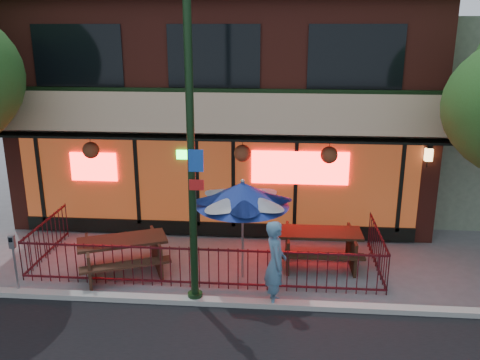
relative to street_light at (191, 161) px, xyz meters
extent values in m
plane|color=gray|center=(0.00, 0.40, -3.15)|extent=(80.00, 80.00, 0.00)
cube|color=#999993|center=(0.00, -0.10, -3.09)|extent=(80.00, 0.25, 0.12)
cube|color=maroon|center=(0.00, 7.60, 0.10)|extent=(12.00, 8.00, 6.50)
cube|color=#59230F|center=(0.00, 3.58, -1.50)|extent=(11.00, 0.06, 2.60)
cube|color=#FF0C0C|center=(2.30, 3.50, -1.05)|extent=(2.60, 0.04, 0.90)
cube|color=#FF0C0C|center=(-3.40, 3.50, -1.15)|extent=(1.30, 0.04, 0.80)
cube|color=tan|center=(0.00, 3.10, 0.40)|extent=(12.20, 1.33, 1.26)
cube|color=black|center=(-3.60, 3.58, 1.85)|extent=(2.40, 0.06, 1.60)
cube|color=black|center=(0.00, 3.58, 1.85)|extent=(2.40, 0.06, 1.60)
cube|color=black|center=(3.60, 3.58, 1.85)|extent=(2.40, 0.06, 1.60)
cube|color=black|center=(0.00, 3.55, -2.90)|extent=(11.00, 0.12, 0.40)
cube|color=#FFC672|center=(5.60, 3.42, -0.60)|extent=(0.18, 0.18, 0.32)
cube|color=#440E16|center=(0.00, 0.60, -2.20)|extent=(8.40, 0.04, 0.04)
cube|color=#440E16|center=(0.00, 0.60, -3.03)|extent=(8.40, 0.04, 0.04)
cube|color=#440E16|center=(-4.20, 1.90, -2.20)|extent=(0.04, 2.60, 0.04)
cube|color=#440E16|center=(4.20, 1.90, -2.20)|extent=(0.04, 2.60, 0.04)
cylinder|color=#440E16|center=(0.00, 0.60, -2.65)|extent=(0.02, 0.02, 1.00)
cylinder|color=black|center=(0.00, 0.00, 0.35)|extent=(0.16, 0.16, 7.00)
cylinder|color=black|center=(0.00, 0.00, -3.05)|extent=(0.32, 0.32, 0.20)
cube|color=#194CB2|center=(0.12, -0.15, 0.05)|extent=(0.30, 0.02, 0.45)
cube|color=red|center=(0.12, -0.15, -0.45)|extent=(0.30, 0.02, 0.22)
cube|color=#3F2316|center=(-2.68, 0.86, -2.72)|extent=(0.64, 1.40, 0.85)
cube|color=#3F2316|center=(-1.20, 1.48, -2.72)|extent=(0.64, 1.40, 0.85)
cube|color=#3F2316|center=(-1.94, 1.17, -2.30)|extent=(2.24, 1.59, 0.07)
cube|color=#3F2316|center=(-1.70, 0.59, -2.64)|extent=(2.03, 1.09, 0.06)
cube|color=#3F2316|center=(-2.19, 1.75, -2.64)|extent=(2.03, 1.09, 0.06)
cube|color=#311E11|center=(2.00, 2.06, -2.73)|extent=(0.09, 1.48, 0.84)
cube|color=#311E11|center=(3.59, 2.08, -2.73)|extent=(0.09, 1.48, 0.84)
cube|color=#311E11|center=(2.80, 2.07, -2.31)|extent=(2.06, 0.88, 0.07)
cube|color=#311E11|center=(2.81, 1.45, -2.65)|extent=(2.05, 0.35, 0.06)
cube|color=#311E11|center=(2.79, 2.70, -2.65)|extent=(2.05, 0.35, 0.06)
cylinder|color=gray|center=(0.94, 1.20, -2.03)|extent=(0.05, 0.05, 2.24)
cone|color=navy|center=(0.94, 1.20, -1.06)|extent=(2.14, 2.14, 0.56)
sphere|color=gray|center=(0.94, 1.20, -0.76)|extent=(0.10, 0.10, 0.10)
imported|color=teal|center=(1.72, 0.05, -2.20)|extent=(0.55, 0.75, 1.90)
cylinder|color=#919499|center=(-4.00, 0.00, -2.58)|extent=(0.05, 0.05, 1.13)
cube|color=#919499|center=(-4.00, 0.00, -1.90)|extent=(0.14, 0.12, 0.29)
cube|color=black|center=(-4.00, -0.05, -1.84)|extent=(0.08, 0.02, 0.10)
camera|label=1|loc=(1.79, -9.71, 2.57)|focal=38.00mm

